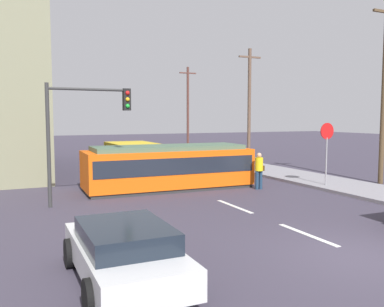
% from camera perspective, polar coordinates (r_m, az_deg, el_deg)
% --- Properties ---
extents(ground_plane, '(120.00, 120.00, 0.00)m').
position_cam_1_polar(ground_plane, '(18.76, -0.32, -4.99)').
color(ground_plane, '#3B3645').
extents(sidewalk_curb_right, '(3.20, 36.00, 0.14)m').
position_cam_1_polar(sidewalk_curb_right, '(19.55, 23.41, -4.79)').
color(sidewalk_curb_right, gray).
rests_on(sidewalk_curb_right, ground).
extents(lane_stripe_1, '(0.16, 2.40, 0.01)m').
position_cam_1_polar(lane_stripe_1, '(12.11, 15.73, -10.81)').
color(lane_stripe_1, silver).
rests_on(lane_stripe_1, ground).
extents(lane_stripe_2, '(0.16, 2.40, 0.01)m').
position_cam_1_polar(lane_stripe_2, '(15.27, 5.90, -7.33)').
color(lane_stripe_2, silver).
rests_on(lane_stripe_2, ground).
extents(lane_stripe_3, '(0.16, 2.40, 0.01)m').
position_cam_1_polar(lane_stripe_3, '(24.80, -6.55, -2.55)').
color(lane_stripe_3, silver).
rests_on(lane_stripe_3, ground).
extents(lane_stripe_4, '(0.16, 2.40, 0.01)m').
position_cam_1_polar(lane_stripe_4, '(30.52, -10.04, -1.17)').
color(lane_stripe_4, silver).
rests_on(lane_stripe_4, ground).
extents(streetcar_tram, '(7.68, 2.71, 2.00)m').
position_cam_1_polar(streetcar_tram, '(18.79, -3.25, -1.80)').
color(streetcar_tram, '#EF580D').
rests_on(streetcar_tram, ground).
extents(city_bus, '(2.61, 5.30, 1.77)m').
position_cam_1_polar(city_bus, '(23.78, -7.76, -0.44)').
color(city_bus, gold).
rests_on(city_bus, ground).
extents(pedestrian_crossing, '(0.51, 0.36, 1.67)m').
position_cam_1_polar(pedestrian_crossing, '(18.89, 9.32, -2.10)').
color(pedestrian_crossing, navy).
rests_on(pedestrian_crossing, ground).
extents(parked_sedan_near, '(1.97, 4.04, 1.19)m').
position_cam_1_polar(parked_sedan_near, '(8.47, -9.46, -13.26)').
color(parked_sedan_near, silver).
rests_on(parked_sedan_near, ground).
extents(stop_sign, '(0.76, 0.07, 2.88)m').
position_cam_1_polar(stop_sign, '(19.94, 18.26, 1.70)').
color(stop_sign, gray).
rests_on(stop_sign, sidewalk_curb_right).
extents(traffic_light_mast, '(3.12, 0.33, 4.51)m').
position_cam_1_polar(traffic_light_mast, '(15.75, -14.71, 4.64)').
color(traffic_light_mast, '#333333').
rests_on(traffic_light_mast, ground).
extents(utility_pole_near, '(1.80, 0.24, 8.90)m').
position_cam_1_polar(utility_pole_near, '(22.20, 25.17, 8.09)').
color(utility_pole_near, brown).
rests_on(utility_pole_near, ground).
extents(utility_pole_mid, '(1.80, 0.24, 8.19)m').
position_cam_1_polar(utility_pole_mid, '(30.15, 7.97, 6.91)').
color(utility_pole_mid, brown).
rests_on(utility_pole_mid, ground).
extents(utility_pole_far, '(1.80, 0.24, 8.27)m').
position_cam_1_polar(utility_pole_far, '(41.29, -0.58, 6.50)').
color(utility_pole_far, brown).
rests_on(utility_pole_far, ground).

